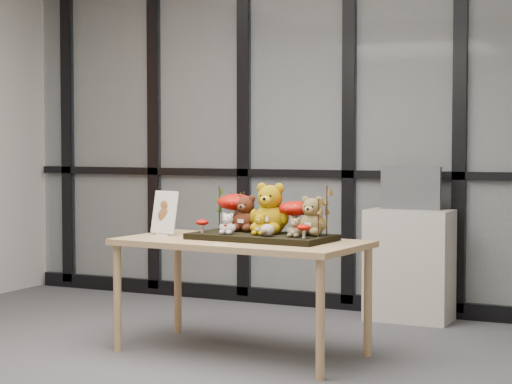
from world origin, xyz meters
The scene contains 25 objects.
floor centered at (0.00, 0.00, 0.00)m, with size 5.00×5.00×0.00m, color #505055.
room_shell centered at (0.00, 0.00, 1.68)m, with size 5.00×5.00×5.00m.
glass_partition centered at (0.00, 2.47, 1.42)m, with size 4.90×0.06×2.78m.
display_table centered at (0.38, 0.77, 0.63)m, with size 1.55×0.86×0.70m.
diorama_tray centered at (0.49, 0.81, 0.72)m, with size 0.86×0.43×0.04m, color black.
bear_pooh_yellow centered at (0.52, 0.88, 0.91)m, with size 0.26×0.23×0.34m, color #A47B07, non-canonical shape.
bear_brown_medium centered at (0.34, 0.91, 0.86)m, with size 0.19×0.17×0.25m, color #451D0F, non-canonical shape.
bear_tan_back centered at (0.80, 0.86, 0.87)m, with size 0.20×0.18×0.26m, color olive, non-canonical shape.
bear_small_yellow centered at (0.52, 0.73, 0.81)m, with size 0.11×0.10×0.14m, color #AA8209, non-canonical shape.
bear_white_bow centered at (0.32, 0.70, 0.81)m, with size 0.11×0.10×0.14m, color silver, non-canonical shape.
bear_beige_small centered at (0.75, 0.71, 0.80)m, with size 0.10×0.09×0.13m, color olive, non-canonical shape.
plush_cream_hedgehog centered at (0.59, 0.69, 0.78)m, with size 0.06×0.06×0.08m, color beige, non-canonical shape.
mushroom_back_left centered at (0.24, 0.95, 0.86)m, with size 0.23×0.23×0.25m, color #A30B05, non-canonical shape.
mushroom_back_right centered at (0.68, 0.90, 0.85)m, with size 0.20×0.20×0.22m, color #A30B05, non-canonical shape.
mushroom_front_left centered at (0.13, 0.73, 0.78)m, with size 0.08×0.08×0.09m, color #A30B05, non-canonical shape.
mushroom_front_right centered at (0.82, 0.68, 0.78)m, with size 0.08×0.08×0.09m, color #A30B05, non-canonical shape.
sprig_green_far_left centered at (0.13, 0.96, 0.88)m, with size 0.05×0.05×0.28m, color #163C0D, non-canonical shape.
sprig_green_mid_left centered at (0.28, 0.99, 0.86)m, with size 0.05×0.05×0.24m, color #163C0D, non-canonical shape.
sprig_dry_far_right centered at (0.89, 0.88, 0.89)m, with size 0.05×0.05×0.30m, color brown, non-canonical shape.
sprig_dry_mid_right centered at (0.88, 0.76, 0.85)m, with size 0.05×0.05×0.23m, color brown, non-canonical shape.
sprig_green_centre centered at (0.43, 0.99, 0.83)m, with size 0.05×0.05×0.18m, color #163C0D, non-canonical shape.
sign_holder centered at (-0.20, 0.83, 0.83)m, with size 0.20×0.10×0.28m.
label_card centered at (0.40, 0.47, 0.70)m, with size 0.08×0.03×0.00m, color white.
cabinet centered at (1.00, 2.25, 0.40)m, with size 0.60×0.35×0.81m, color #B3ACA0.
monitor centered at (1.00, 2.27, 0.96)m, with size 0.44×0.05×0.31m.
Camera 1 is at (2.88, -4.24, 1.28)m, focal length 65.00 mm.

